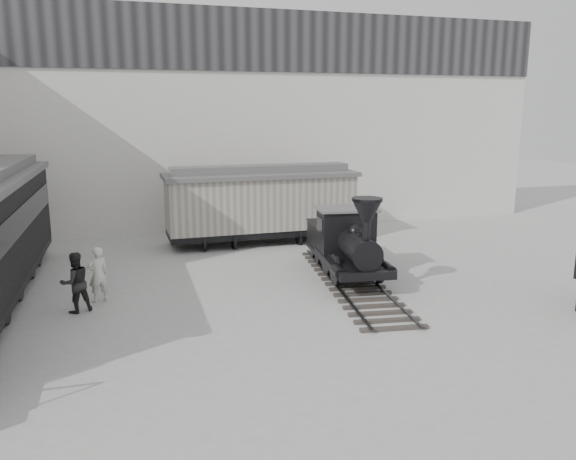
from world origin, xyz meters
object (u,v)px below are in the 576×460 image
object	(u,v)px
visitor_b	(75,282)
visitor_a	(98,274)
boxcar	(261,202)
locomotive	(348,247)

from	to	relation	value
visitor_b	visitor_a	bearing A→B (deg)	-150.83
boxcar	locomotive	bearing A→B (deg)	-76.73
locomotive	visitor_a	bearing A→B (deg)	-172.08
locomotive	visitor_a	world-z (taller)	locomotive
visitor_a	visitor_b	world-z (taller)	visitor_b
boxcar	visitor_a	distance (m)	9.76
boxcar	visitor_b	size ratio (longest dim) A/B	4.74
visitor_a	visitor_b	xyz separation A→B (m)	(-0.63, -0.81, 0.03)
boxcar	visitor_a	xyz separation A→B (m)	(-7.03, -6.69, -1.00)
boxcar	visitor_a	world-z (taller)	boxcar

